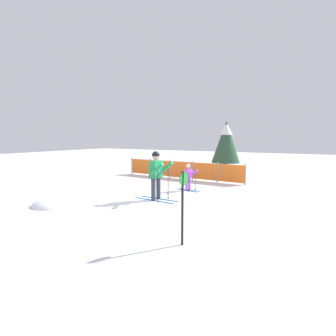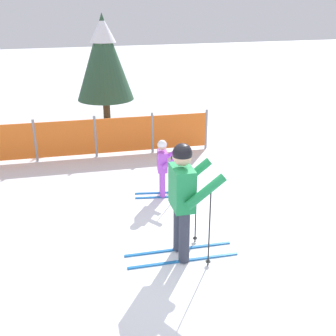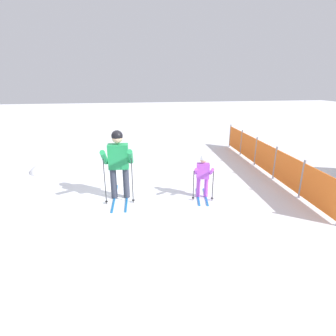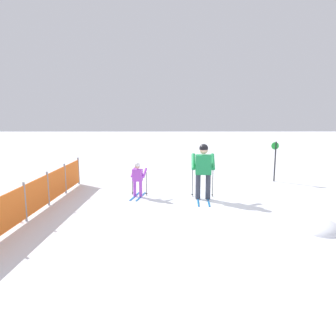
{
  "view_description": "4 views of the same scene",
  "coord_description": "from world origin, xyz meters",
  "views": [
    {
      "loc": [
        4.96,
        -7.49,
        2.2
      ],
      "look_at": [
        0.05,
        1.31,
        0.99
      ],
      "focal_mm": 28.0,
      "sensor_mm": 36.0,
      "label": 1
    },
    {
      "loc": [
        -1.47,
        -4.77,
        3.45
      ],
      "look_at": [
        0.37,
        1.36,
        0.88
      ],
      "focal_mm": 45.0,
      "sensor_mm": 36.0,
      "label": 2
    },
    {
      "loc": [
        6.33,
        0.32,
        2.8
      ],
      "look_at": [
        0.01,
        1.39,
        0.65
      ],
      "focal_mm": 28.0,
      "sensor_mm": 36.0,
      "label": 3
    },
    {
      "loc": [
        -9.51,
        1.3,
        2.75
      ],
      "look_at": [
        0.04,
        1.22,
        1.01
      ],
      "focal_mm": 35.0,
      "sensor_mm": 36.0,
      "label": 4
    }
  ],
  "objects": [
    {
      "name": "ground_plane",
      "position": [
        0.0,
        0.0,
        0.0
      ],
      "size": [
        60.0,
        60.0,
        0.0
      ],
      "primitive_type": "plane",
      "color": "white"
    },
    {
      "name": "safety_fence",
      "position": [
        -1.07,
        4.71,
        0.49
      ],
      "size": [
        6.78,
        0.49,
        0.99
      ],
      "rotation": [
        0.0,
        0.0,
        -0.06
      ],
      "color": "gray",
      "rests_on": "ground_plane"
    },
    {
      "name": "skier_adult",
      "position": [
        0.23,
        0.15,
        1.02
      ],
      "size": [
        1.63,
        0.75,
        1.71
      ],
      "rotation": [
        0.0,
        0.0,
        -0.06
      ],
      "color": "#1966B2",
      "rests_on": "ground_plane"
    },
    {
      "name": "conifer_far",
      "position": [
        0.36,
        7.81,
        1.93
      ],
      "size": [
        1.68,
        1.68,
        3.12
      ],
      "color": "#4C3823",
      "rests_on": "ground_plane"
    },
    {
      "name": "skier_child",
      "position": [
        0.53,
        2.17,
        0.64
      ],
      "size": [
        1.06,
        0.53,
        1.1
      ],
      "rotation": [
        0.0,
        0.0,
        -0.21
      ],
      "color": "#1966B2",
      "rests_on": "ground_plane"
    }
  ]
}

